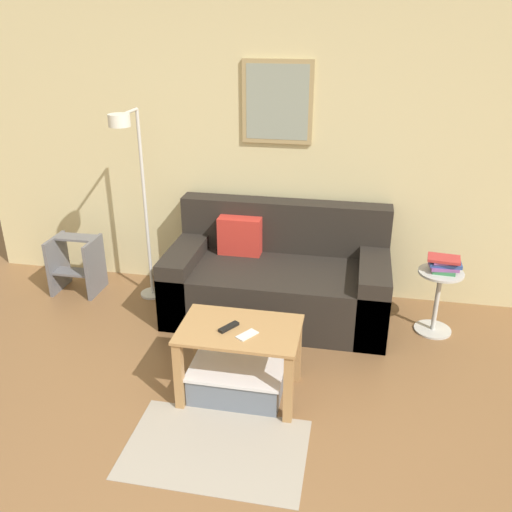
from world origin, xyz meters
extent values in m
cube|color=beige|center=(0.00, 2.94, 1.27)|extent=(5.60, 0.06, 2.55)
cube|color=tan|center=(-0.05, 2.90, 1.67)|extent=(0.58, 0.02, 0.66)
cube|color=#939E8E|center=(-0.05, 2.89, 1.67)|extent=(0.51, 0.01, 0.59)
cube|color=#A39989|center=(-0.06, 0.81, 0.00)|extent=(1.05, 0.68, 0.01)
cube|color=#28231E|center=(0.04, 2.42, 0.22)|extent=(1.77, 0.91, 0.45)
cube|color=#28231E|center=(0.04, 2.77, 0.67)|extent=(1.77, 0.20, 0.43)
cube|color=#28231E|center=(-0.72, 2.42, 0.28)|extent=(0.24, 0.91, 0.57)
cube|color=#28231E|center=(0.81, 2.42, 0.28)|extent=(0.24, 0.91, 0.57)
cube|color=red|center=(-0.31, 2.60, 0.61)|extent=(0.36, 0.14, 0.32)
cube|color=#AD7F4C|center=(-0.03, 1.34, 0.49)|extent=(0.77, 0.50, 0.02)
cube|color=#AD7F4C|center=(-0.38, 1.13, 0.24)|extent=(0.06, 0.06, 0.48)
cube|color=#AD7F4C|center=(0.31, 1.13, 0.24)|extent=(0.06, 0.06, 0.48)
cube|color=#AD7F4C|center=(-0.38, 1.55, 0.24)|extent=(0.06, 0.06, 0.48)
cube|color=#AD7F4C|center=(0.31, 1.55, 0.24)|extent=(0.06, 0.06, 0.48)
cube|color=slate|center=(-0.05, 1.33, 0.10)|extent=(0.59, 0.38, 0.19)
cube|color=silver|center=(-0.05, 1.33, 0.20)|extent=(0.61, 0.41, 0.02)
cylinder|color=silver|center=(-1.11, 2.55, 0.01)|extent=(0.22, 0.22, 0.02)
cylinder|color=silver|center=(-1.11, 2.55, 0.83)|extent=(0.03, 0.03, 1.62)
cylinder|color=silver|center=(-1.11, 2.38, 1.64)|extent=(0.02, 0.34, 0.02)
cylinder|color=white|center=(-1.11, 2.22, 1.61)|extent=(0.16, 0.16, 0.09)
cylinder|color=silver|center=(1.31, 2.40, 0.01)|extent=(0.29, 0.29, 0.01)
cylinder|color=silver|center=(1.31, 2.40, 0.26)|extent=(0.04, 0.04, 0.49)
cylinder|color=silver|center=(1.31, 2.40, 0.51)|extent=(0.34, 0.34, 0.02)
cube|color=#387F4C|center=(1.32, 2.41, 0.53)|extent=(0.18, 0.17, 0.02)
cube|color=#8C4C93|center=(1.32, 2.41, 0.56)|extent=(0.22, 0.17, 0.02)
cube|color=#335199|center=(1.33, 2.41, 0.58)|extent=(0.23, 0.14, 0.03)
cube|color=#8C4C93|center=(1.31, 2.41, 0.61)|extent=(0.18, 0.14, 0.02)
cube|color=#B73333|center=(1.31, 2.41, 0.63)|extent=(0.25, 0.19, 0.02)
cube|color=black|center=(-0.10, 1.33, 0.51)|extent=(0.12, 0.15, 0.02)
cube|color=silver|center=(0.03, 1.27, 0.50)|extent=(0.13, 0.15, 0.01)
cube|color=slate|center=(-1.98, 2.50, 0.25)|extent=(0.03, 0.35, 0.51)
cube|color=slate|center=(-1.61, 2.50, 0.25)|extent=(0.03, 0.35, 0.51)
cube|color=slate|center=(-1.80, 2.44, 0.21)|extent=(0.34, 0.16, 0.02)
cube|color=slate|center=(-1.80, 2.56, 0.50)|extent=(0.34, 0.16, 0.02)
camera|label=1|loc=(0.63, -1.52, 2.30)|focal=38.00mm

